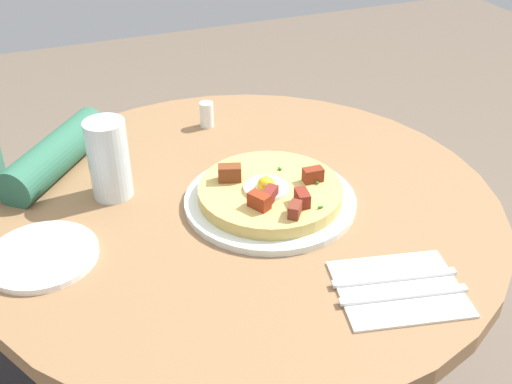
{
  "coord_description": "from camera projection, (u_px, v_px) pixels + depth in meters",
  "views": [
    {
      "loc": [
        -0.81,
        0.3,
        1.3
      ],
      "look_at": [
        -0.01,
        -0.02,
        0.74
      ],
      "focal_mm": 43.33,
      "sensor_mm": 36.0,
      "label": 1
    }
  ],
  "objects": [
    {
      "name": "pizza_plate",
      "position": [
        270.0,
        200.0,
        1.03
      ],
      "size": [
        0.29,
        0.29,
        0.01
      ],
      "primitive_type": "cylinder",
      "color": "silver",
      "rests_on": "dining_table"
    },
    {
      "name": "napkin",
      "position": [
        399.0,
        289.0,
        0.85
      ],
      "size": [
        0.17,
        0.2,
        0.0
      ],
      "primitive_type": "cube",
      "rotation": [
        0.0,
        0.0,
        1.34
      ],
      "color": "white",
      "rests_on": "dining_table"
    },
    {
      "name": "breakfast_pizza",
      "position": [
        270.0,
        191.0,
        1.02
      ],
      "size": [
        0.24,
        0.24,
        0.05
      ],
      "color": "tan",
      "rests_on": "pizza_plate"
    },
    {
      "name": "bread_plate",
      "position": [
        42.0,
        256.0,
        0.91
      ],
      "size": [
        0.16,
        0.16,
        0.01
      ],
      "primitive_type": "cylinder",
      "color": "white",
      "rests_on": "dining_table"
    },
    {
      "name": "dining_table",
      "position": [
        243.0,
        278.0,
        1.13
      ],
      "size": [
        0.87,
        0.87,
        0.72
      ],
      "color": "olive",
      "rests_on": "ground_plane"
    },
    {
      "name": "salt_shaker",
      "position": [
        207.0,
        115.0,
        1.26
      ],
      "size": [
        0.03,
        0.03,
        0.05
      ],
      "primitive_type": "cylinder",
      "color": "white",
      "rests_on": "dining_table"
    },
    {
      "name": "fork",
      "position": [
        395.0,
        278.0,
        0.86
      ],
      "size": [
        0.05,
        0.18,
        0.0
      ],
      "primitive_type": "cube",
      "rotation": [
        0.0,
        0.0,
        1.34
      ],
      "color": "silver",
      "rests_on": "napkin"
    },
    {
      "name": "water_glass",
      "position": [
        109.0,
        159.0,
        1.02
      ],
      "size": [
        0.07,
        0.07,
        0.14
      ],
      "primitive_type": "cylinder",
      "color": "silver",
      "rests_on": "dining_table"
    },
    {
      "name": "knife",
      "position": [
        404.0,
        295.0,
        0.83
      ],
      "size": [
        0.05,
        0.18,
        0.0
      ],
      "primitive_type": "cube",
      "rotation": [
        0.0,
        0.0,
        1.34
      ],
      "color": "silver",
      "rests_on": "napkin"
    }
  ]
}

